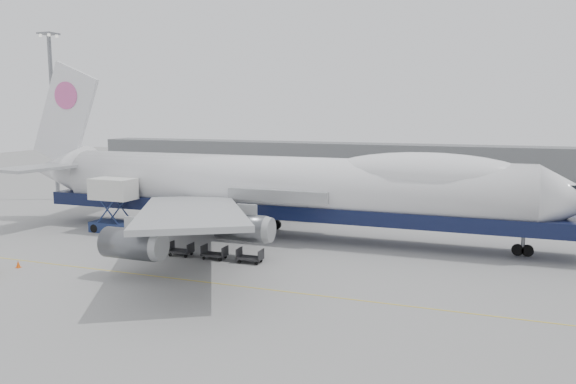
% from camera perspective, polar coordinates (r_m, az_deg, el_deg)
% --- Properties ---
extents(ground, '(260.00, 260.00, 0.00)m').
position_cam_1_polar(ground, '(52.11, -5.56, -7.20)').
color(ground, gray).
rests_on(ground, ground).
extents(apron_line, '(60.00, 0.15, 0.01)m').
position_cam_1_polar(apron_line, '(47.01, -8.77, -8.99)').
color(apron_line, gold).
rests_on(apron_line, ground).
extents(hangar, '(110.00, 8.00, 7.00)m').
position_cam_1_polar(hangar, '(119.96, 4.70, 3.33)').
color(hangar, slate).
rests_on(hangar, ground).
extents(floodlight_mast, '(2.40, 2.40, 25.43)m').
position_cam_1_polar(floodlight_mast, '(94.21, -22.77, 7.91)').
color(floodlight_mast, slate).
rests_on(floodlight_mast, ground).
extents(airliner, '(67.00, 55.30, 19.98)m').
position_cam_1_polar(airliner, '(61.56, -0.23, 0.59)').
color(airliner, white).
rests_on(airliner, ground).
extents(catering_truck, '(5.50, 3.89, 6.20)m').
position_cam_1_polar(catering_truck, '(67.21, -17.27, -1.00)').
color(catering_truck, navy).
rests_on(catering_truck, ground).
extents(traffic_cone, '(0.43, 0.43, 0.63)m').
position_cam_1_polar(traffic_cone, '(55.83, -25.72, -6.64)').
color(traffic_cone, '#F4560C').
rests_on(traffic_cone, ground).
extents(dolly_0, '(2.30, 1.35, 1.30)m').
position_cam_1_polar(dolly_0, '(59.30, -16.93, -5.08)').
color(dolly_0, '#2D2D30').
rests_on(dolly_0, ground).
extents(dolly_1, '(2.30, 1.35, 1.30)m').
position_cam_1_polar(dolly_1, '(57.21, -14.00, -5.45)').
color(dolly_1, '#2D2D30').
rests_on(dolly_1, ground).
extents(dolly_2, '(2.30, 1.35, 1.30)m').
position_cam_1_polar(dolly_2, '(55.28, -10.85, -5.84)').
color(dolly_2, '#2D2D30').
rests_on(dolly_2, ground).
extents(dolly_3, '(2.30, 1.35, 1.30)m').
position_cam_1_polar(dolly_3, '(53.53, -7.47, -6.23)').
color(dolly_3, '#2D2D30').
rests_on(dolly_3, ground).
extents(dolly_4, '(2.30, 1.35, 1.30)m').
position_cam_1_polar(dolly_4, '(51.98, -3.88, -6.62)').
color(dolly_4, '#2D2D30').
rests_on(dolly_4, ground).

